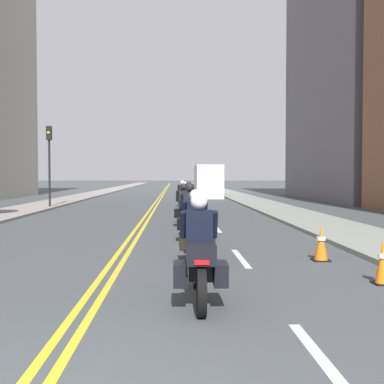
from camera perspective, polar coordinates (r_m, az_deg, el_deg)
ground_plane at (r=50.67m, az=-3.55°, el=-0.15°), size 264.00×264.00×0.00m
sidewalk_left at (r=51.30m, az=-11.28°, el=-0.09°), size 2.70×144.00×0.12m
sidewalk_right at (r=50.96m, az=4.23°, el=-0.07°), size 2.70×144.00×0.12m
centreline_yellow_inner at (r=50.67m, az=-3.69°, el=-0.14°), size 0.12×132.00×0.01m
centreline_yellow_outer at (r=50.66m, az=-3.42°, el=-0.14°), size 0.12×132.00×0.01m
lane_dashes_white at (r=31.71m, az=0.61°, el=-1.42°), size 0.14×56.40×0.01m
building_right_1 at (r=40.67m, az=19.77°, el=14.32°), size 7.64×17.60×21.30m
motorcycle_0 at (r=7.01m, az=0.90°, el=-8.08°), size 0.76×2.29×1.65m
motorcycle_1 at (r=10.57m, az=0.45°, el=-4.80°), size 0.77×2.20×1.58m
motorcycle_2 at (r=13.74m, az=-0.24°, el=-3.07°), size 0.77×2.31×1.67m
motorcycle_3 at (r=17.73m, az=-1.00°, el=-2.03°), size 0.78×2.21×1.60m
motorcycle_4 at (r=21.19m, az=-0.43°, el=-1.38°), size 0.77×2.23×1.63m
motorcycle_5 at (r=25.66m, az=-0.74°, el=-0.79°), size 0.77×2.21×1.57m
motorcycle_6 at (r=28.86m, az=-1.18°, el=-0.48°), size 0.78×2.24×1.60m
traffic_cone_1 at (r=10.83m, az=15.45°, el=-6.05°), size 0.37×0.37×0.79m
traffic_cone_2 at (r=8.87m, az=22.23°, el=-7.90°), size 0.32×0.32×0.79m
traffic_light_near at (r=28.19m, az=-17.00°, el=4.71°), size 0.28×0.38×4.74m
parked_truck at (r=40.74m, az=1.94°, el=1.13°), size 2.20×6.50×2.80m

